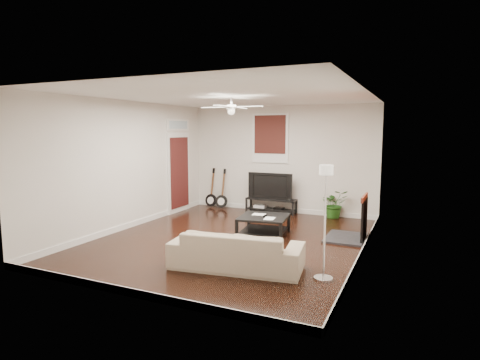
# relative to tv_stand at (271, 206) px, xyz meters

# --- Properties ---
(room) EXTENTS (5.01, 6.01, 2.81)m
(room) POSITION_rel_tv_stand_xyz_m (0.18, -2.78, 1.21)
(room) COLOR black
(room) RESTS_ON ground
(brick_accent) EXTENTS (0.02, 2.20, 2.80)m
(brick_accent) POSITION_rel_tv_stand_xyz_m (2.67, -1.78, 1.21)
(brick_accent) COLOR #B05238
(brick_accent) RESTS_ON floor
(fireplace) EXTENTS (0.80, 1.10, 0.92)m
(fireplace) POSITION_rel_tv_stand_xyz_m (2.38, -1.78, 0.27)
(fireplace) COLOR black
(fireplace) RESTS_ON floor
(window_back) EXTENTS (1.00, 0.06, 1.30)m
(window_back) POSITION_rel_tv_stand_xyz_m (-0.12, 0.19, 1.76)
(window_back) COLOR #39170F
(window_back) RESTS_ON wall_back
(door_left) EXTENTS (0.08, 1.00, 2.50)m
(door_left) POSITION_rel_tv_stand_xyz_m (-2.28, -0.88, 1.06)
(door_left) COLOR white
(door_left) RESTS_ON wall_left
(tv_stand) EXTENTS (1.33, 0.36, 0.37)m
(tv_stand) POSITION_rel_tv_stand_xyz_m (0.00, 0.00, 0.00)
(tv_stand) COLOR black
(tv_stand) RESTS_ON floor
(tv) EXTENTS (1.19, 0.16, 0.69)m
(tv) POSITION_rel_tv_stand_xyz_m (0.00, 0.02, 0.53)
(tv) COLOR black
(tv) RESTS_ON tv_stand
(coffee_table) EXTENTS (1.07, 1.07, 0.40)m
(coffee_table) POSITION_rel_tv_stand_xyz_m (0.63, -2.19, 0.01)
(coffee_table) COLOR black
(coffee_table) RESTS_ON floor
(sofa) EXTENTS (2.16, 1.09, 0.60)m
(sofa) POSITION_rel_tv_stand_xyz_m (0.96, -4.22, 0.11)
(sofa) COLOR #C7AE95
(sofa) RESTS_ON floor
(floor_lamp) EXTENTS (0.31, 0.31, 1.69)m
(floor_lamp) POSITION_rel_tv_stand_xyz_m (2.31, -4.12, 0.66)
(floor_lamp) COLOR white
(floor_lamp) RESTS_ON floor
(potted_plant) EXTENTS (0.82, 0.78, 0.71)m
(potted_plant) POSITION_rel_tv_stand_xyz_m (1.64, 0.04, 0.17)
(potted_plant) COLOR #205117
(potted_plant) RESTS_ON floor
(guitar_left) EXTENTS (0.36, 0.26, 1.12)m
(guitar_left) POSITION_rel_tv_stand_xyz_m (-1.79, -0.03, 0.37)
(guitar_left) COLOR black
(guitar_left) RESTS_ON floor
(guitar_right) EXTENTS (0.36, 0.26, 1.12)m
(guitar_right) POSITION_rel_tv_stand_xyz_m (-1.44, -0.06, 0.37)
(guitar_right) COLOR black
(guitar_right) RESTS_ON floor
(ceiling_fan) EXTENTS (1.24, 1.24, 0.32)m
(ceiling_fan) POSITION_rel_tv_stand_xyz_m (0.18, -2.78, 2.41)
(ceiling_fan) COLOR white
(ceiling_fan) RESTS_ON ceiling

